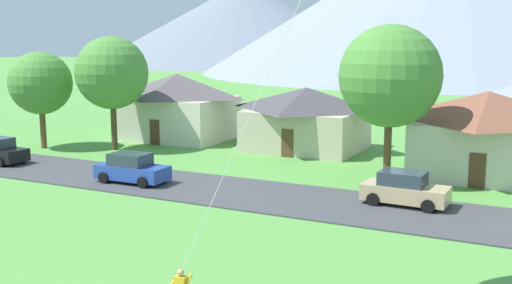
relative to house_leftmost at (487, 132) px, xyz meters
name	(u,v)px	position (x,y,z in m)	size (l,w,h in m)	color
road_strip	(328,204)	(-6.23, -10.66, -2.63)	(160.00, 6.20, 0.08)	#424247
mountain_east_ridge	(244,23)	(-87.39, 135.30, 10.01)	(94.21, 94.21, 25.35)	slate
house_leftmost	(487,132)	(0.00, 0.00, 0.00)	(8.75, 8.17, 5.15)	beige
house_left_center	(178,105)	(-24.41, 3.09, 0.12)	(9.02, 7.07, 5.39)	beige
house_rightmost	(306,118)	(-13.09, 3.28, -0.25)	(8.66, 7.51, 4.66)	beige
tree_near_left	(390,76)	(-4.90, -4.49, 3.48)	(5.86, 5.86, 9.09)	brown
tree_right_of_center	(40,83)	(-31.16, -5.09, 2.26)	(4.71, 4.71, 7.30)	brown
tree_near_right	(112,73)	(-25.88, -3.25, 3.07)	(5.37, 5.37, 8.44)	#4C3823
parked_car_tan_mid_west	(404,189)	(-2.74, -9.27, -1.80)	(4.26, 2.19, 1.68)	tan
parked_car_blue_mid_east	(132,169)	(-17.91, -11.43, -1.80)	(4.24, 2.15, 1.68)	#2847A8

